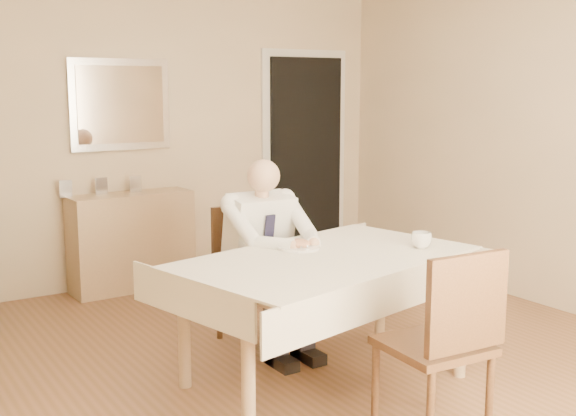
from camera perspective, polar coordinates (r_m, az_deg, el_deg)
room at (r=4.19m, az=2.58°, el=4.04°), size 5.00×5.02×2.60m
doorway at (r=7.11m, az=1.36°, el=3.94°), size 0.96×0.07×2.10m
mirror at (r=6.24m, az=-13.10°, el=7.96°), size 0.86×0.04×0.76m
dining_table at (r=4.13m, az=3.00°, el=-4.96°), size 1.93×1.38×0.75m
chair_far at (r=4.89m, az=-3.05°, el=-4.54°), size 0.46×0.46×0.91m
chair_near at (r=3.54m, az=12.44°, el=-9.80°), size 0.48×0.48×0.96m
seated_man at (r=4.61m, az=-1.29°, el=-3.11°), size 0.48×0.72×1.24m
plate at (r=4.29m, az=0.82°, el=-3.12°), size 0.26×0.26×0.02m
food at (r=4.28m, az=0.82°, el=-2.83°), size 0.14×0.14×0.06m
knife at (r=4.26m, az=1.71°, el=-2.98°), size 0.01×0.13×0.01m
fork at (r=4.21m, az=0.81°, el=-3.11°), size 0.01×0.13×0.01m
coffee_mug at (r=4.37m, az=10.50°, el=-2.51°), size 0.16×0.16×0.10m
sideboard at (r=6.24m, az=-12.24°, el=-2.59°), size 1.04×0.39×0.82m
photo_frame_left at (r=6.07m, az=-17.17°, el=1.47°), size 0.10×0.02×0.14m
photo_frame_center at (r=6.15m, az=-14.53°, el=1.69°), size 0.10×0.02×0.14m
photo_frame_right at (r=6.21m, az=-11.99°, el=1.87°), size 0.10×0.02×0.14m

